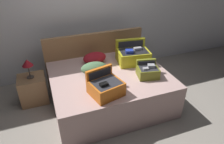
{
  "coord_description": "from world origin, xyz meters",
  "views": [
    {
      "loc": [
        -0.95,
        -2.26,
        2.27
      ],
      "look_at": [
        0.0,
        0.29,
        0.67
      ],
      "focal_mm": 33.15,
      "sensor_mm": 36.0,
      "label": 1
    }
  ],
  "objects_px": {
    "hard_case_small": "(148,71)",
    "pillow_near_headboard": "(94,68)",
    "hard_case_medium": "(106,87)",
    "bed": "(110,89)",
    "table_lamp": "(27,64)",
    "hard_case_large": "(133,55)",
    "pillow_center_head": "(95,58)",
    "nightstand": "(33,89)"
  },
  "relations": [
    {
      "from": "hard_case_small",
      "to": "nightstand",
      "type": "bearing_deg",
      "value": 168.09
    },
    {
      "from": "hard_case_large",
      "to": "pillow_center_head",
      "type": "xyz_separation_m",
      "value": [
        -0.63,
        0.22,
        -0.05
      ]
    },
    {
      "from": "bed",
      "to": "nightstand",
      "type": "height_order",
      "value": "bed"
    },
    {
      "from": "hard_case_small",
      "to": "pillow_near_headboard",
      "type": "bearing_deg",
      "value": 165.18
    },
    {
      "from": "hard_case_medium",
      "to": "pillow_near_headboard",
      "type": "height_order",
      "value": "hard_case_medium"
    },
    {
      "from": "hard_case_medium",
      "to": "hard_case_small",
      "type": "xyz_separation_m",
      "value": [
        0.76,
        0.21,
        -0.02
      ]
    },
    {
      "from": "hard_case_large",
      "to": "hard_case_medium",
      "type": "xyz_separation_m",
      "value": [
        -0.75,
        -0.73,
        -0.02
      ]
    },
    {
      "from": "table_lamp",
      "to": "nightstand",
      "type": "bearing_deg",
      "value": 0.0
    },
    {
      "from": "hard_case_medium",
      "to": "pillow_center_head",
      "type": "bearing_deg",
      "value": 68.44
    },
    {
      "from": "table_lamp",
      "to": "hard_case_large",
      "type": "bearing_deg",
      "value": -8.33
    },
    {
      "from": "table_lamp",
      "to": "pillow_center_head",
      "type": "bearing_deg",
      "value": -1.68
    },
    {
      "from": "pillow_near_headboard",
      "to": "hard_case_medium",
      "type": "bearing_deg",
      "value": -90.97
    },
    {
      "from": "pillow_center_head",
      "to": "nightstand",
      "type": "xyz_separation_m",
      "value": [
        -1.1,
        0.03,
        -0.42
      ]
    },
    {
      "from": "pillow_center_head",
      "to": "bed",
      "type": "bearing_deg",
      "value": -77.56
    },
    {
      "from": "hard_case_medium",
      "to": "table_lamp",
      "type": "bearing_deg",
      "value": 120.51
    },
    {
      "from": "hard_case_large",
      "to": "pillow_near_headboard",
      "type": "distance_m",
      "value": 0.76
    },
    {
      "from": "bed",
      "to": "hard_case_medium",
      "type": "xyz_separation_m",
      "value": [
        -0.23,
        -0.48,
        0.4
      ]
    },
    {
      "from": "bed",
      "to": "hard_case_small",
      "type": "height_order",
      "value": "hard_case_small"
    },
    {
      "from": "hard_case_small",
      "to": "hard_case_medium",
      "type": "bearing_deg",
      "value": -152.5
    },
    {
      "from": "hard_case_medium",
      "to": "hard_case_small",
      "type": "height_order",
      "value": "hard_case_medium"
    },
    {
      "from": "hard_case_medium",
      "to": "pillow_near_headboard",
      "type": "bearing_deg",
      "value": 74.84
    },
    {
      "from": "hard_case_large",
      "to": "pillow_center_head",
      "type": "bearing_deg",
      "value": 168.61
    },
    {
      "from": "bed",
      "to": "hard_case_large",
      "type": "bearing_deg",
      "value": 25.78
    },
    {
      "from": "hard_case_large",
      "to": "hard_case_small",
      "type": "bearing_deg",
      "value": -81.03
    },
    {
      "from": "pillow_near_headboard",
      "to": "table_lamp",
      "type": "xyz_separation_m",
      "value": [
        -0.98,
        0.39,
        0.07
      ]
    },
    {
      "from": "bed",
      "to": "hard_case_small",
      "type": "xyz_separation_m",
      "value": [
        0.53,
        -0.27,
        0.38
      ]
    },
    {
      "from": "bed",
      "to": "hard_case_small",
      "type": "relative_size",
      "value": 5.07
    },
    {
      "from": "hard_case_medium",
      "to": "table_lamp",
      "type": "xyz_separation_m",
      "value": [
        -0.97,
        0.98,
        0.04
      ]
    },
    {
      "from": "hard_case_large",
      "to": "nightstand",
      "type": "bearing_deg",
      "value": 179.58
    },
    {
      "from": "bed",
      "to": "pillow_center_head",
      "type": "bearing_deg",
      "value": 102.44
    },
    {
      "from": "pillow_center_head",
      "to": "table_lamp",
      "type": "height_order",
      "value": "table_lamp"
    },
    {
      "from": "bed",
      "to": "hard_case_medium",
      "type": "height_order",
      "value": "hard_case_medium"
    },
    {
      "from": "hard_case_medium",
      "to": "hard_case_small",
      "type": "distance_m",
      "value": 0.79
    },
    {
      "from": "bed",
      "to": "hard_case_large",
      "type": "relative_size",
      "value": 3.15
    },
    {
      "from": "hard_case_medium",
      "to": "bed",
      "type": "bearing_deg",
      "value": 50.26
    },
    {
      "from": "pillow_near_headboard",
      "to": "nightstand",
      "type": "bearing_deg",
      "value": 158.31
    },
    {
      "from": "pillow_center_head",
      "to": "table_lamp",
      "type": "relative_size",
      "value": 1.25
    },
    {
      "from": "hard_case_large",
      "to": "pillow_center_head",
      "type": "height_order",
      "value": "hard_case_large"
    },
    {
      "from": "pillow_near_headboard",
      "to": "pillow_center_head",
      "type": "relative_size",
      "value": 1.02
    },
    {
      "from": "bed",
      "to": "hard_case_small",
      "type": "distance_m",
      "value": 0.71
    },
    {
      "from": "pillow_center_head",
      "to": "nightstand",
      "type": "distance_m",
      "value": 1.17
    },
    {
      "from": "bed",
      "to": "pillow_near_headboard",
      "type": "distance_m",
      "value": 0.45
    }
  ]
}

